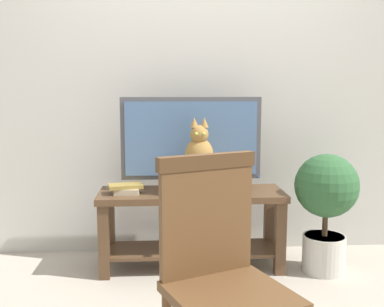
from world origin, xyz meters
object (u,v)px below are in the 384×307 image
wooden_chair (219,263)px  potted_plant (326,201)px  media_box (199,188)px  cat (199,159)px  book_stack (127,189)px  tv_stand (192,216)px  tv (191,141)px

wooden_chair → potted_plant: (0.87, 1.22, -0.07)m
media_box → potted_plant: bearing=-4.4°
cat → media_box: bearing=94.1°
media_box → wooden_chair: 1.29m
media_box → potted_plant: potted_plant is taller
media_box → wooden_chair: (-0.02, -1.29, -0.02)m
media_box → book_stack: size_ratio=1.55×
media_box → cat: (0.00, -0.02, 0.20)m
media_box → cat: 0.20m
tv_stand → book_stack: (-0.44, -0.03, 0.21)m
tv_stand → tv: 0.52m
cat → wooden_chair: bearing=-90.8°
potted_plant → tv_stand: bearing=171.3°
tv → media_box: bearing=-71.5°
media_box → cat: size_ratio=0.86×
cat → potted_plant: size_ratio=0.54×
book_stack → cat: bearing=-6.4°
media_box → tv_stand: bearing=121.0°
cat → book_stack: cat is taller
cat → tv: bearing=107.0°
book_stack → potted_plant: bearing=-4.4°
tv_stand → cat: cat is taller
tv_stand → potted_plant: (0.90, -0.14, 0.12)m
media_box → wooden_chair: size_ratio=0.39×
tv_stand → cat: bearing=-63.2°
tv → book_stack: bearing=-168.4°
potted_plant → media_box: bearing=175.6°
book_stack → potted_plant: 1.35m
tv_stand → book_stack: size_ratio=5.16×
media_box → potted_plant: 0.86m
tv_stand → tv: bearing=90.0°
cat → wooden_chair: size_ratio=0.45×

